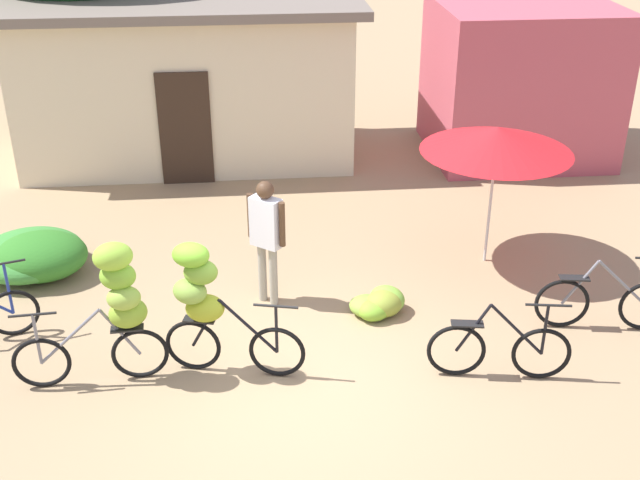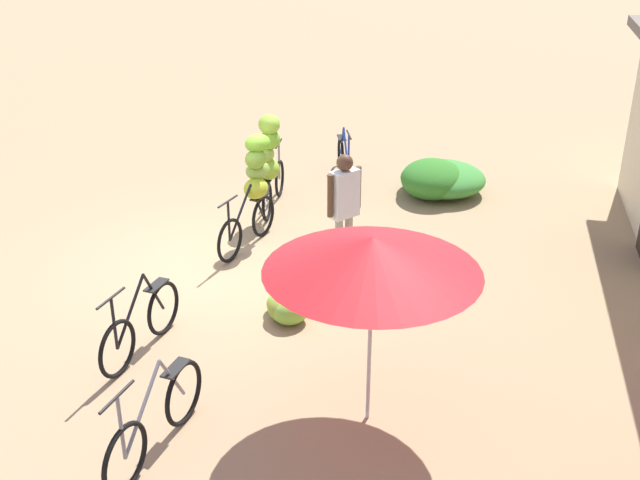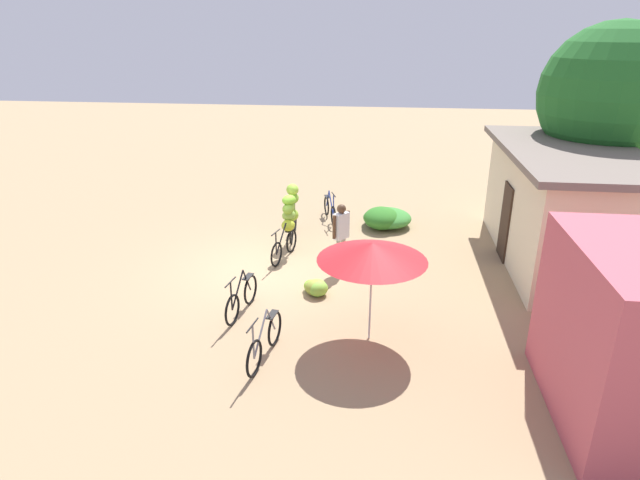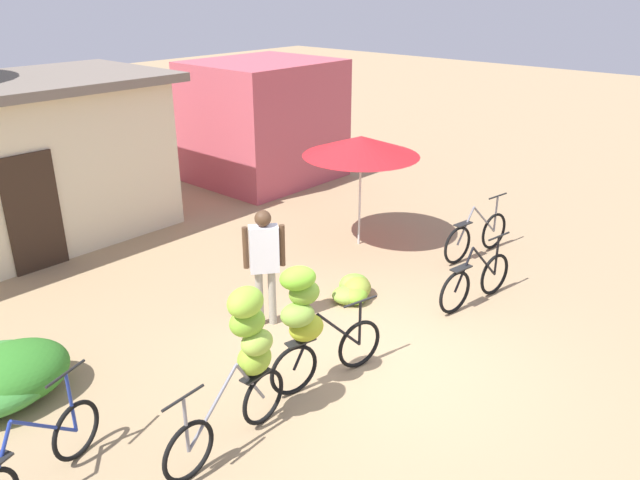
# 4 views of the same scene
# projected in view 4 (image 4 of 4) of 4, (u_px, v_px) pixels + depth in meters

# --- Properties ---
(ground_plane) EXTENTS (60.00, 60.00, 0.00)m
(ground_plane) POSITION_uv_depth(u_px,v_px,m) (380.00, 365.00, 7.95)
(ground_plane) COLOR #9F835F
(shop_pink) EXTENTS (3.20, 2.80, 2.83)m
(shop_pink) POSITION_uv_depth(u_px,v_px,m) (264.00, 121.00, 14.96)
(shop_pink) COLOR #BA4E5A
(shop_pink) RESTS_ON ground
(hedge_bush_front_right) EXTENTS (1.27, 1.08, 0.63)m
(hedge_bush_front_right) POSITION_uv_depth(u_px,v_px,m) (14.00, 373.00, 7.24)
(hedge_bush_front_right) COLOR #307624
(hedge_bush_front_right) RESTS_ON ground
(market_umbrella) EXTENTS (2.09, 2.09, 2.04)m
(market_umbrella) POSITION_uv_depth(u_px,v_px,m) (361.00, 146.00, 10.89)
(market_umbrella) COLOR beige
(market_umbrella) RESTS_ON ground
(bicycle_leftmost) EXTENTS (1.60, 0.56, 1.02)m
(bicycle_leftmost) POSITION_uv_depth(u_px,v_px,m) (36.00, 461.00, 5.87)
(bicycle_leftmost) COLOR black
(bicycle_leftmost) RESTS_ON ground
(bicycle_near_pile) EXTENTS (1.71, 0.44, 1.71)m
(bicycle_near_pile) POSITION_uv_depth(u_px,v_px,m) (246.00, 351.00, 6.40)
(bicycle_near_pile) COLOR black
(bicycle_near_pile) RESTS_ON ground
(bicycle_center_loaded) EXTENTS (1.60, 0.53, 1.64)m
(bicycle_center_loaded) POSITION_uv_depth(u_px,v_px,m) (308.00, 318.00, 7.13)
(bicycle_center_loaded) COLOR black
(bicycle_center_loaded) RESTS_ON ground
(bicycle_by_shop) EXTENTS (1.61, 0.31, 0.99)m
(bicycle_by_shop) POSITION_uv_depth(u_px,v_px,m) (476.00, 281.00, 9.34)
(bicycle_by_shop) COLOR black
(bicycle_by_shop) RESTS_ON ground
(bicycle_rightmost) EXTENTS (1.70, 0.32, 1.02)m
(bicycle_rightmost) POSITION_uv_depth(u_px,v_px,m) (476.00, 236.00, 10.97)
(bicycle_rightmost) COLOR black
(bicycle_rightmost) RESTS_ON ground
(banana_pile_on_ground) EXTENTS (0.88, 0.74, 0.34)m
(banana_pile_on_ground) POSITION_uv_depth(u_px,v_px,m) (354.00, 290.00, 9.54)
(banana_pile_on_ground) COLOR #7CB63B
(banana_pile_on_ground) RESTS_ON ground
(person_vendor) EXTENTS (0.47, 0.41, 1.72)m
(person_vendor) POSITION_uv_depth(u_px,v_px,m) (264.00, 256.00, 8.50)
(person_vendor) COLOR gray
(person_vendor) RESTS_ON ground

